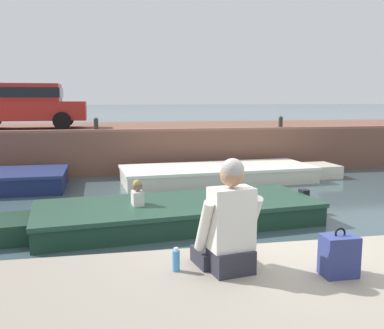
{
  "coord_description": "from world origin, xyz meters",
  "views": [
    {
      "loc": [
        -1.88,
        -3.93,
        2.41
      ],
      "look_at": [
        -0.48,
        3.37,
        1.27
      ],
      "focal_mm": 40.0,
      "sensor_mm": 36.0,
      "label": 1
    }
  ],
  "objects_px": {
    "car_left_inner_red": "(27,104)",
    "bottle_drink": "(176,260)",
    "mooring_bollard_east": "(281,122)",
    "person_seated_left": "(229,228)",
    "boat_moored_central_cream": "(226,174)",
    "mooring_bollard_mid": "(96,124)",
    "backpack_on_ledge": "(338,256)",
    "motorboat_passing": "(166,214)"
  },
  "relations": [
    {
      "from": "boat_moored_central_cream",
      "to": "bottle_drink",
      "type": "xyz_separation_m",
      "value": [
        -2.84,
        -8.67,
        0.84
      ]
    },
    {
      "from": "car_left_inner_red",
      "to": "person_seated_left",
      "type": "relative_size",
      "value": 4.31
    },
    {
      "from": "bottle_drink",
      "to": "backpack_on_ledge",
      "type": "xyz_separation_m",
      "value": [
        1.29,
        -0.33,
        0.07
      ]
    },
    {
      "from": "mooring_bollard_east",
      "to": "car_left_inner_red",
      "type": "bearing_deg",
      "value": 167.35
    },
    {
      "from": "mooring_bollard_east",
      "to": "person_seated_left",
      "type": "relative_size",
      "value": 0.46
    },
    {
      "from": "car_left_inner_red",
      "to": "mooring_bollard_mid",
      "type": "height_order",
      "value": "car_left_inner_red"
    },
    {
      "from": "motorboat_passing",
      "to": "mooring_bollard_mid",
      "type": "height_order",
      "value": "mooring_bollard_mid"
    },
    {
      "from": "boat_moored_central_cream",
      "to": "car_left_inner_red",
      "type": "distance_m",
      "value": 7.44
    },
    {
      "from": "mooring_bollard_mid",
      "to": "person_seated_left",
      "type": "height_order",
      "value": "person_seated_left"
    },
    {
      "from": "car_left_inner_red",
      "to": "mooring_bollard_east",
      "type": "height_order",
      "value": "car_left_inner_red"
    },
    {
      "from": "person_seated_left",
      "to": "motorboat_passing",
      "type": "bearing_deg",
      "value": 89.25
    },
    {
      "from": "mooring_bollard_east",
      "to": "backpack_on_ledge",
      "type": "bearing_deg",
      "value": -110.06
    },
    {
      "from": "car_left_inner_red",
      "to": "bottle_drink",
      "type": "height_order",
      "value": "car_left_inner_red"
    },
    {
      "from": "mooring_bollard_east",
      "to": "backpack_on_ledge",
      "type": "relative_size",
      "value": 1.09
    },
    {
      "from": "boat_moored_central_cream",
      "to": "bottle_drink",
      "type": "relative_size",
      "value": 33.19
    },
    {
      "from": "motorboat_passing",
      "to": "backpack_on_ledge",
      "type": "xyz_separation_m",
      "value": [
        0.79,
        -4.91,
        0.92
      ]
    },
    {
      "from": "boat_moored_central_cream",
      "to": "bottle_drink",
      "type": "bearing_deg",
      "value": -108.13
    },
    {
      "from": "motorboat_passing",
      "to": "backpack_on_ledge",
      "type": "relative_size",
      "value": 16.27
    },
    {
      "from": "mooring_bollard_mid",
      "to": "mooring_bollard_east",
      "type": "xyz_separation_m",
      "value": [
        6.16,
        0.0,
        0.0
      ]
    },
    {
      "from": "mooring_bollard_east",
      "to": "bottle_drink",
      "type": "distance_m",
      "value": 11.66
    },
    {
      "from": "mooring_bollard_east",
      "to": "motorboat_passing",
      "type": "bearing_deg",
      "value": -128.93
    },
    {
      "from": "motorboat_passing",
      "to": "bottle_drink",
      "type": "relative_size",
      "value": 32.55
    },
    {
      "from": "motorboat_passing",
      "to": "mooring_bollard_east",
      "type": "height_order",
      "value": "mooring_bollard_east"
    },
    {
      "from": "motorboat_passing",
      "to": "mooring_bollard_east",
      "type": "bearing_deg",
      "value": 51.07
    },
    {
      "from": "boat_moored_central_cream",
      "to": "mooring_bollard_east",
      "type": "distance_m",
      "value": 3.27
    },
    {
      "from": "motorboat_passing",
      "to": "person_seated_left",
      "type": "bearing_deg",
      "value": -90.75
    },
    {
      "from": "person_seated_left",
      "to": "mooring_bollard_east",
      "type": "bearing_deg",
      "value": 65.47
    },
    {
      "from": "mooring_bollard_mid",
      "to": "bottle_drink",
      "type": "xyz_separation_m",
      "value": [
        0.95,
        -10.41,
        -0.57
      ]
    },
    {
      "from": "backpack_on_ledge",
      "to": "bottle_drink",
      "type": "bearing_deg",
      "value": 165.52
    },
    {
      "from": "mooring_bollard_east",
      "to": "person_seated_left",
      "type": "bearing_deg",
      "value": -114.53
    },
    {
      "from": "car_left_inner_red",
      "to": "mooring_bollard_east",
      "type": "xyz_separation_m",
      "value": [
        8.54,
        -1.92,
        -0.61
      ]
    },
    {
      "from": "boat_moored_central_cream",
      "to": "mooring_bollard_mid",
      "type": "relative_size",
      "value": 15.21
    },
    {
      "from": "car_left_inner_red",
      "to": "mooring_bollard_mid",
      "type": "xyz_separation_m",
      "value": [
        2.37,
        -1.92,
        -0.61
      ]
    },
    {
      "from": "motorboat_passing",
      "to": "car_left_inner_red",
      "type": "distance_m",
      "value": 8.88
    },
    {
      "from": "boat_moored_central_cream",
      "to": "motorboat_passing",
      "type": "xyz_separation_m",
      "value": [
        -2.34,
        -4.1,
        -0.01
      ]
    },
    {
      "from": "mooring_bollard_mid",
      "to": "mooring_bollard_east",
      "type": "height_order",
      "value": "same"
    },
    {
      "from": "car_left_inner_red",
      "to": "bottle_drink",
      "type": "distance_m",
      "value": 12.82
    },
    {
      "from": "mooring_bollard_east",
      "to": "backpack_on_ledge",
      "type": "distance_m",
      "value": 11.45
    },
    {
      "from": "car_left_inner_red",
      "to": "bottle_drink",
      "type": "bearing_deg",
      "value": -74.94
    },
    {
      "from": "person_seated_left",
      "to": "backpack_on_ledge",
      "type": "relative_size",
      "value": 2.37
    },
    {
      "from": "car_left_inner_red",
      "to": "bottle_drink",
      "type": "relative_size",
      "value": 20.37
    },
    {
      "from": "backpack_on_ledge",
      "to": "mooring_bollard_mid",
      "type": "bearing_deg",
      "value": 101.77
    }
  ]
}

